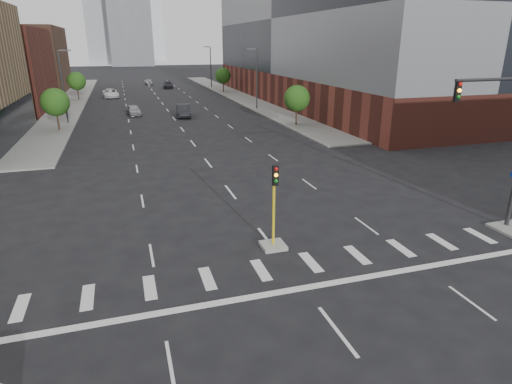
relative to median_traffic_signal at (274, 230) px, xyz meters
name	(u,v)px	position (x,y,z in m)	size (l,w,h in m)	color
ground	(366,368)	(0.00, -8.97, -0.97)	(400.00, 400.00, 0.00)	black
sidewalk_left_far	(73,101)	(-15.00, 65.03, -0.90)	(5.00, 92.00, 0.15)	gray
sidewalk_right_far	(235,95)	(15.00, 65.03, -0.90)	(5.00, 92.00, 0.15)	gray
building_left_far_b	(10,60)	(-27.50, 83.03, 5.53)	(20.00, 24.00, 13.00)	brown
building_right_main	(338,36)	(29.50, 51.03, 10.03)	(24.00, 70.00, 22.00)	brown
tower_mid	(128,13)	(0.00, 191.03, 21.03)	(18.00, 18.00, 44.00)	slate
median_traffic_signal	(274,230)	(0.00, 0.00, 0.00)	(1.20, 1.20, 4.40)	#999993
streetlight_right_a	(256,76)	(13.41, 46.03, 4.04)	(1.60, 0.22, 9.07)	#2D2D30
streetlight_right_b	(210,65)	(13.41, 81.03, 4.04)	(1.60, 0.22, 9.07)	#2D2D30
streetlight_left	(63,84)	(-13.41, 41.03, 4.04)	(1.60, 0.22, 9.07)	#2D2D30
tree_left_near	(55,102)	(-14.00, 36.03, 2.42)	(3.20, 3.20, 4.85)	#382619
tree_left_far	(76,81)	(-14.00, 66.03, 2.42)	(3.20, 3.20, 4.85)	#382619
tree_right_near	(297,98)	(14.00, 31.03, 2.42)	(3.20, 3.20, 4.85)	#382619
tree_right_far	(223,76)	(14.00, 71.03, 2.42)	(3.20, 3.20, 4.85)	#382619
car_near_left	(133,110)	(-5.15, 45.59, -0.23)	(1.75, 4.36, 1.49)	#9E9FA3
car_mid_right	(183,111)	(1.50, 42.08, -0.12)	(1.81, 5.18, 1.71)	black
car_far_left	(111,93)	(-8.50, 68.44, -0.17)	(2.68, 5.80, 1.61)	white
car_deep_right	(168,85)	(3.87, 82.88, -0.22)	(2.12, 5.20, 1.51)	black
car_distant	(149,82)	(0.28, 93.35, -0.30)	(1.59, 3.96, 1.35)	#9D9CA1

